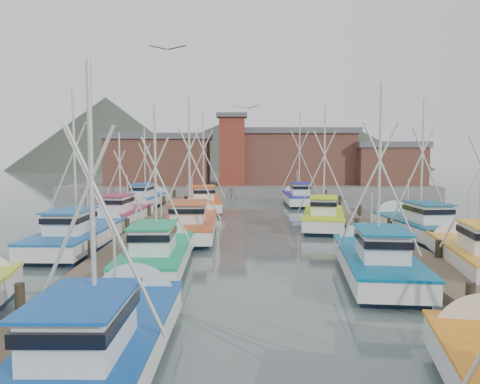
{
  "coord_description": "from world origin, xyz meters",
  "views": [
    {
      "loc": [
        -1.21,
        -23.16,
        5.27
      ],
      "look_at": [
        -1.12,
        7.41,
        2.6
      ],
      "focal_mm": 35.0,
      "sensor_mm": 36.0,
      "label": 1
    }
  ],
  "objects_px": {
    "boat_0": "(105,341)",
    "boat_12": "(204,202)",
    "boat_8": "(191,224)",
    "boat_4": "(159,254)",
    "lookout_tower": "(232,149)"
  },
  "relations": [
    {
      "from": "boat_0",
      "to": "boat_12",
      "type": "xyz_separation_m",
      "value": [
        0.08,
        30.96,
        0.01
      ]
    },
    {
      "from": "boat_0",
      "to": "boat_8",
      "type": "xyz_separation_m",
      "value": [
        0.21,
        18.43,
        0.0
      ]
    },
    {
      "from": "lookout_tower",
      "to": "boat_0",
      "type": "distance_m",
      "value": 45.52
    },
    {
      "from": "boat_12",
      "to": "boat_4",
      "type": "bearing_deg",
      "value": -96.44
    },
    {
      "from": "boat_0",
      "to": "boat_12",
      "type": "height_order",
      "value": "boat_12"
    },
    {
      "from": "boat_8",
      "to": "boat_4",
      "type": "bearing_deg",
      "value": -94.91
    },
    {
      "from": "lookout_tower",
      "to": "boat_4",
      "type": "bearing_deg",
      "value": -94.47
    },
    {
      "from": "boat_0",
      "to": "boat_12",
      "type": "distance_m",
      "value": 30.96
    },
    {
      "from": "boat_4",
      "to": "lookout_tower",
      "type": "bearing_deg",
      "value": 84.32
    },
    {
      "from": "boat_4",
      "to": "boat_12",
      "type": "xyz_separation_m",
      "value": [
        0.41,
        21.34,
        0.01
      ]
    },
    {
      "from": "boat_8",
      "to": "boat_12",
      "type": "bearing_deg",
      "value": 89.18
    },
    {
      "from": "lookout_tower",
      "to": "boat_8",
      "type": "height_order",
      "value": "lookout_tower"
    },
    {
      "from": "boat_4",
      "to": "boat_0",
      "type": "bearing_deg",
      "value": -89.23
    },
    {
      "from": "boat_4",
      "to": "boat_8",
      "type": "bearing_deg",
      "value": 85.29
    },
    {
      "from": "boat_4",
      "to": "boat_12",
      "type": "relative_size",
      "value": 0.86
    }
  ]
}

